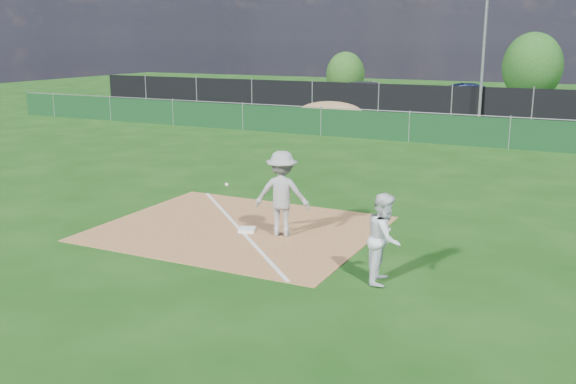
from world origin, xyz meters
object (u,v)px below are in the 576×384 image
object	(u,v)px
first_base	(247,230)
car_mid	(476,98)
tree_mid	(532,66)
light_pole	(484,43)
tree_left	(345,74)
play_at_first	(282,194)
car_right	(543,103)
car_left	(369,93)
runner	(384,238)

from	to	relation	value
first_base	car_mid	bearing A→B (deg)	89.82
tree_mid	first_base	bearing A→B (deg)	-93.94
car_mid	tree_mid	xyz separation A→B (m)	(2.27, 7.11, 1.57)
light_pole	tree_left	size ratio (longest dim) A/B	2.44
play_at_first	tree_left	world-z (taller)	tree_left
tree_left	play_at_first	bearing A→B (deg)	-71.09
light_pole	tree_mid	world-z (taller)	light_pole
car_right	tree_mid	bearing A→B (deg)	12.82
car_left	tree_left	size ratio (longest dim) A/B	1.50
tree_left	car_left	bearing A→B (deg)	-54.82
light_pole	tree_left	distance (m)	15.35
runner	tree_mid	distance (m)	35.70
light_pole	first_base	distance (m)	22.22
play_at_first	car_right	size ratio (longest dim) A/B	0.42
car_right	tree_left	xyz separation A→B (m)	(-13.98, 5.95, 0.96)
light_pole	play_at_first	world-z (taller)	light_pole
play_at_first	light_pole	bearing A→B (deg)	89.00
play_at_first	car_left	size ratio (longest dim) A/B	0.43
first_base	car_mid	distance (m)	27.02
runner	tree_left	size ratio (longest dim) A/B	0.50
light_pole	first_base	xyz separation A→B (m)	(-1.20, -21.84, -3.94)
car_left	tree_left	bearing A→B (deg)	39.38
tree_left	first_base	bearing A→B (deg)	-72.49
runner	car_right	size ratio (longest dim) A/B	0.33
first_base	tree_left	size ratio (longest dim) A/B	0.11
first_base	play_at_first	world-z (taller)	play_at_first
car_mid	first_base	bearing A→B (deg)	159.37
first_base	tree_mid	xyz separation A→B (m)	(2.35, 34.12, 2.33)
car_mid	tree_left	distance (m)	11.35
play_at_first	car_mid	size ratio (longest dim) A/B	0.43
tree_left	tree_mid	size ratio (longest dim) A/B	0.71
first_base	tree_left	world-z (taller)	tree_left
car_right	tree_left	world-z (taller)	tree_left
first_base	car_left	xyz separation A→B (m)	(-6.46, 26.82, 0.79)
first_base	car_right	world-z (taller)	car_right
runner	car_left	distance (m)	30.10
play_at_first	car_left	xyz separation A→B (m)	(-7.28, 26.71, -0.11)
light_pole	play_at_first	size ratio (longest dim) A/B	3.82
car_right	car_left	bearing A→B (deg)	87.60
runner	tree_mid	size ratio (longest dim) A/B	0.35
runner	car_right	distance (m)	27.55
light_pole	first_base	bearing A→B (deg)	-93.16
first_base	tree_mid	distance (m)	34.28
play_at_first	tree_mid	xyz separation A→B (m)	(1.53, 34.01, 1.43)
play_at_first	car_left	world-z (taller)	play_at_first
car_left	car_right	distance (m)	10.38
play_at_first	car_left	distance (m)	27.69
car_left	tree_mid	xyz separation A→B (m)	(8.81, 7.29, 1.54)
light_pole	car_right	world-z (taller)	light_pole
runner	tree_mid	bearing A→B (deg)	-6.88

